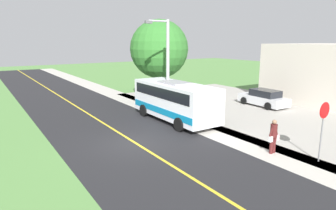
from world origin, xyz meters
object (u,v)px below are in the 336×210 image
shuttle_bus_front (175,99)px  street_light_pole (166,63)px  stop_sign (323,122)px  tree_curbside (159,49)px  pedestrian_with_bags (273,135)px  parked_car_near (264,98)px

shuttle_bus_front → street_light_pole: bearing=-101.1°
shuttle_bus_front → stop_sign: stop_sign is taller
shuttle_bus_front → tree_curbside: tree_curbside is taller
stop_sign → street_light_pole: size_ratio=0.40×
shuttle_bus_front → pedestrian_with_bags: shuttle_bus_front is taller
shuttle_bus_front → parked_car_near: 9.32m
stop_sign → tree_curbside: (-1.30, -16.51, 2.89)m
stop_sign → street_light_pole: bearing=-83.8°
street_light_pole → parked_car_near: street_light_pole is taller
shuttle_bus_front → stop_sign: size_ratio=2.63×
pedestrian_with_bags → street_light_pole: bearing=-88.2°
stop_sign → parked_car_near: bearing=-128.9°
pedestrian_with_bags → stop_sign: (-0.95, 1.91, 1.02)m
shuttle_bus_front → parked_car_near: bearing=178.6°
street_light_pole → pedestrian_with_bags: bearing=91.8°
stop_sign → shuttle_bus_front: bearing=-81.0°
stop_sign → parked_car_near: stop_sign is taller
pedestrian_with_bags → street_light_pole: street_light_pole is taller
shuttle_bus_front → pedestrian_with_bags: 7.95m
shuttle_bus_front → parked_car_near: shuttle_bus_front is taller
stop_sign → tree_curbside: size_ratio=0.38×
shuttle_bus_front → tree_curbside: (-2.85, -6.70, 3.31)m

